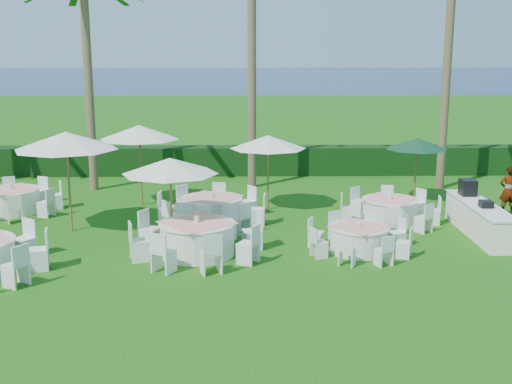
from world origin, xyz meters
The scene contains 18 objects.
ground centered at (0.00, 0.00, 0.00)m, with size 120.00×120.00×0.00m, color #1F550E.
hedge centered at (0.00, 12.00, 0.60)m, with size 34.00×1.00×1.20m, color black.
ocean centered at (0.00, 102.00, 0.00)m, with size 260.00×260.00×0.00m, color #061142.
banquet_table_b centered at (0.32, 0.93, 0.46)m, with size 3.48×3.48×1.05m.
banquet_table_c centered at (4.60, 1.10, 0.37)m, with size 2.70×2.70×0.85m.
banquet_table_d centered at (-6.12, 5.49, 0.42)m, with size 3.10×3.10×0.97m.
banquet_table_e centered at (0.54, 4.02, 0.44)m, with size 3.34×3.34×1.00m.
banquet_table_f centered at (6.07, 4.02, 0.40)m, with size 3.05×3.05×0.93m.
umbrella_a centered at (-3.59, 3.25, 2.71)m, with size 3.00×3.00×2.97m.
umbrella_b centered at (-0.42, 1.64, 2.25)m, with size 2.59×2.59×2.47m.
umbrella_c centered at (-2.00, 6.45, 2.54)m, with size 2.69×2.69×2.78m.
umbrella_d centered at (2.34, 5.75, 2.30)m, with size 2.53×2.53×2.52m.
umbrella_green centered at (7.57, 6.83, 2.07)m, with size 2.15×2.15×2.27m.
buffet_table centered at (8.39, 2.70, 0.49)m, with size 0.84×3.96×1.41m.
staff_person centered at (10.14, 4.98, 0.80)m, with size 0.59×0.39×1.61m, color gray.
palm_b centered at (-4.23, 9.03, 4.41)m, with size 4.41×4.08×7.94m.
palm_c centered at (1.85, 9.38, 5.38)m, with size 4.41×4.04×9.82m.
palm_e centered at (9.14, 9.02, 4.65)m, with size 4.28×4.35×8.39m.
Camera 1 is at (1.58, -15.21, 5.30)m, focal length 45.00 mm.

